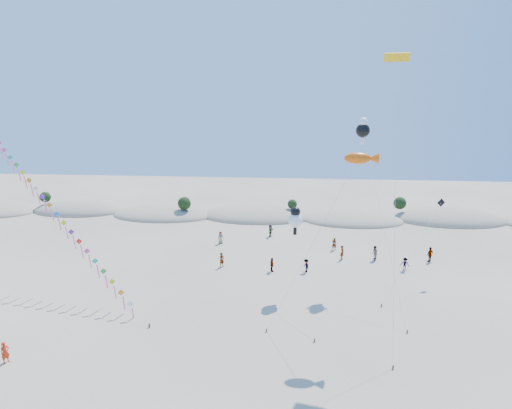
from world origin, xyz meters
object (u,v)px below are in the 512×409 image
Objects in this scene: kite_train at (50,207)px; flyer_foreground at (5,352)px; fish_kite at (361,159)px; parafoil_kite at (397,65)px.

kite_train is 16.63m from flyer_foreground.
fish_kite is at bearing -10.61° from kite_train.
fish_kite is 31.91m from flyer_foreground.
fish_kite is 8.24m from parafoil_kite.
parafoil_kite is 38.51m from flyer_foreground.
flyer_foreground is (-27.36, -8.48, -14.08)m from fish_kite.
kite_train is 36.63m from parafoil_kite.
parafoil_kite is at bearing 36.80° from fish_kite.
fish_kite is 8.89× the size of flyer_foreground.
kite_train is at bearing 42.84° from flyer_foreground.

